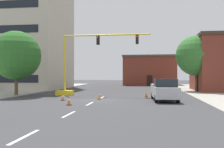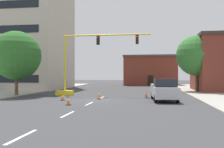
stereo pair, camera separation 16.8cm
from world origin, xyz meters
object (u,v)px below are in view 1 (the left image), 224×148
(traffic_cone_roadside_d, at_px, (69,101))
(traffic_cone_roadside_b, at_px, (99,95))
(tree_right_mid, at_px, (196,56))
(tree_left_near, at_px, (16,55))
(pickup_truck_silver, at_px, (164,90))
(traffic_signal_gantry, at_px, (77,75))
(traffic_cone_roadside_a, at_px, (146,94))
(traffic_cone_roadside_c, at_px, (63,97))

(traffic_cone_roadside_d, bearing_deg, traffic_cone_roadside_b, 73.80)
(tree_right_mid, distance_m, traffic_cone_roadside_b, 16.03)
(tree_left_near, height_order, pickup_truck_silver, tree_left_near)
(traffic_signal_gantry, xyz_separation_m, traffic_cone_roadside_d, (1.88, -8.89, -2.02))
(traffic_signal_gantry, relative_size, traffic_cone_roadside_d, 16.78)
(tree_right_mid, height_order, traffic_cone_roadside_b, tree_right_mid)
(traffic_cone_roadside_a, bearing_deg, traffic_cone_roadside_b, -146.67)
(traffic_cone_roadside_c, bearing_deg, tree_left_near, 151.70)
(traffic_cone_roadside_b, bearing_deg, traffic_cone_roadside_c, -153.11)
(tree_left_near, bearing_deg, traffic_cone_roadside_d, -40.23)
(traffic_cone_roadside_b, bearing_deg, traffic_cone_roadside_a, 33.33)
(pickup_truck_silver, xyz_separation_m, traffic_cone_roadside_c, (-9.15, -1.04, -0.68))
(pickup_truck_silver, bearing_deg, traffic_cone_roadside_d, -149.51)
(tree_right_mid, distance_m, traffic_cone_roadside_c, 19.26)
(traffic_signal_gantry, bearing_deg, tree_right_mid, 25.80)
(tree_right_mid, distance_m, pickup_truck_silver, 12.95)
(traffic_signal_gantry, bearing_deg, tree_left_near, -161.78)
(pickup_truck_silver, xyz_separation_m, traffic_cone_roadside_a, (-1.63, 3.44, -0.66))
(tree_left_near, height_order, traffic_cone_roadside_d, tree_left_near)
(tree_left_near, height_order, traffic_cone_roadside_c, tree_left_near)
(tree_left_near, xyz_separation_m, traffic_cone_roadside_a, (13.96, 1.02, -4.12))
(traffic_signal_gantry, xyz_separation_m, tree_left_near, (-6.21, -2.04, 2.09))
(traffic_cone_roadside_c, bearing_deg, traffic_cone_roadside_d, -63.96)
(tree_right_mid, xyz_separation_m, traffic_cone_roadside_c, (-14.02, -12.40, -4.57))
(traffic_cone_roadside_c, relative_size, traffic_cone_roadside_d, 0.94)
(pickup_truck_silver, height_order, traffic_cone_roadside_c, pickup_truck_silver)
(traffic_cone_roadside_a, bearing_deg, tree_left_near, -175.84)
(traffic_cone_roadside_d, bearing_deg, traffic_signal_gantry, 101.95)
(traffic_cone_roadside_a, bearing_deg, traffic_cone_roadside_d, -126.77)
(tree_right_mid, relative_size, tree_left_near, 1.06)
(pickup_truck_silver, bearing_deg, tree_right_mid, 66.80)
(traffic_cone_roadside_d, bearing_deg, traffic_cone_roadside_c, 116.04)
(traffic_cone_roadside_b, relative_size, traffic_cone_roadside_d, 1.20)
(traffic_signal_gantry, height_order, traffic_cone_roadside_c, traffic_signal_gantry)
(tree_left_near, relative_size, traffic_cone_roadside_b, 9.40)
(traffic_cone_roadside_b, xyz_separation_m, traffic_cone_roadside_d, (-1.44, -4.94, -0.06))
(tree_left_near, bearing_deg, traffic_signal_gantry, 18.22)
(traffic_cone_roadside_d, bearing_deg, tree_left_near, 139.77)
(pickup_truck_silver, relative_size, traffic_cone_roadside_a, 8.70)
(pickup_truck_silver, height_order, traffic_cone_roadside_a, pickup_truck_silver)
(traffic_cone_roadside_b, bearing_deg, tree_right_mid, 44.73)
(tree_right_mid, bearing_deg, tree_left_near, -156.42)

